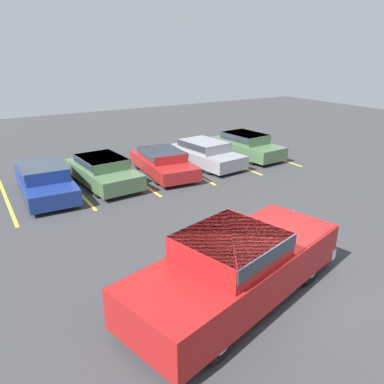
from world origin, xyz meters
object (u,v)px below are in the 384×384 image
at_px(pickup_truck, 239,264).
at_px(parked_sedan_c, 163,161).
at_px(parked_sedan_a, 45,179).
at_px(parked_sedan_e, 245,144).
at_px(parked_sedan_d, 205,152).
at_px(traffic_cone, 293,217).
at_px(parked_sedan_b, 103,170).

relative_size(pickup_truck, parked_sedan_c, 1.34).
height_order(parked_sedan_a, parked_sedan_e, parked_sedan_e).
bearing_deg(parked_sedan_e, pickup_truck, -44.27).
height_order(parked_sedan_a, parked_sedan_c, parked_sedan_a).
bearing_deg(parked_sedan_d, parked_sedan_a, -94.39).
distance_m(pickup_truck, parked_sedan_d, 10.90).
height_order(parked_sedan_e, traffic_cone, parked_sedan_e).
bearing_deg(parked_sedan_d, traffic_cone, -15.59).
distance_m(pickup_truck, parked_sedan_a, 9.61).
bearing_deg(traffic_cone, parked_sedan_a, 132.42).
bearing_deg(parked_sedan_c, parked_sedan_a, -84.71).
xyz_separation_m(parked_sedan_a, parked_sedan_b, (2.38, 0.04, -0.01)).
bearing_deg(pickup_truck, parked_sedan_e, 35.66).
distance_m(parked_sedan_e, traffic_cone, 8.48).
bearing_deg(parked_sedan_b, pickup_truck, -4.13).
relative_size(parked_sedan_a, parked_sedan_c, 0.99).
xyz_separation_m(parked_sedan_c, parked_sedan_e, (5.22, 0.35, 0.07)).
bearing_deg(parked_sedan_a, parked_sedan_d, 93.65).
relative_size(parked_sedan_d, traffic_cone, 8.99).
xyz_separation_m(parked_sedan_e, traffic_cone, (-4.01, -7.46, -0.45)).
bearing_deg(parked_sedan_b, parked_sedan_c, 85.76).
relative_size(parked_sedan_d, parked_sedan_e, 1.00).
xyz_separation_m(pickup_truck, parked_sedan_b, (-0.01, 9.34, -0.22)).
height_order(parked_sedan_d, parked_sedan_e, parked_sedan_e).
bearing_deg(parked_sedan_e, parked_sedan_a, -92.33).
height_order(parked_sedan_b, traffic_cone, parked_sedan_b).
bearing_deg(traffic_cone, parked_sedan_d, 80.29).
relative_size(parked_sedan_e, traffic_cone, 8.95).
bearing_deg(pickup_truck, traffic_cone, 14.14).
bearing_deg(parked_sedan_c, pickup_truck, -12.15).
bearing_deg(parked_sedan_a, pickup_truck, 16.59).
bearing_deg(pickup_truck, parked_sedan_c, 58.46).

